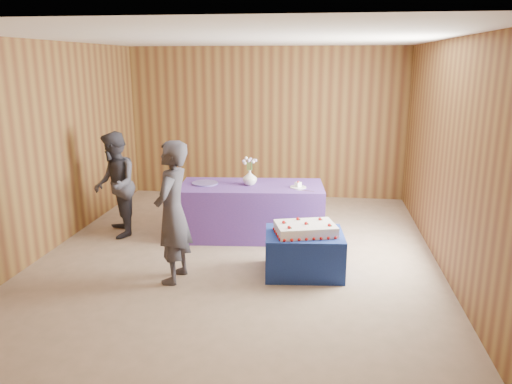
% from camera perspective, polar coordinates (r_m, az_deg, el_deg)
% --- Properties ---
extents(ground, '(6.00, 6.00, 0.00)m').
position_cam_1_polar(ground, '(6.56, -1.93, -7.08)').
color(ground, gray).
rests_on(ground, ground).
extents(room_shell, '(5.04, 6.04, 2.72)m').
position_cam_1_polar(room_shell, '(6.13, -2.08, 8.78)').
color(room_shell, brown).
rests_on(room_shell, ground).
extents(cake_table, '(0.96, 0.78, 0.50)m').
position_cam_1_polar(cake_table, '(5.94, 5.51, -6.96)').
color(cake_table, navy).
rests_on(cake_table, ground).
extents(serving_table, '(2.08, 1.08, 0.75)m').
position_cam_1_polar(serving_table, '(7.11, -0.49, -2.13)').
color(serving_table, '#593187').
rests_on(serving_table, ground).
extents(sheet_cake, '(0.80, 0.65, 0.16)m').
position_cam_1_polar(sheet_cake, '(5.80, 5.67, -4.21)').
color(sheet_cake, silver).
rests_on(sheet_cake, cake_table).
extents(vase, '(0.24, 0.24, 0.21)m').
position_cam_1_polar(vase, '(7.00, -0.72, 1.65)').
color(vase, silver).
rests_on(vase, serving_table).
extents(flower_spray, '(0.21, 0.21, 0.16)m').
position_cam_1_polar(flower_spray, '(6.95, -0.73, 3.57)').
color(flower_spray, '#326026').
rests_on(flower_spray, vase).
extents(platter, '(0.47, 0.47, 0.02)m').
position_cam_1_polar(platter, '(7.11, -5.86, 1.01)').
color(platter, '#5D4E9C').
rests_on(platter, serving_table).
extents(plate, '(0.30, 0.30, 0.01)m').
position_cam_1_polar(plate, '(6.89, 4.82, 0.56)').
color(plate, white).
rests_on(plate, serving_table).
extents(cake_slice, '(0.10, 0.10, 0.09)m').
position_cam_1_polar(cake_slice, '(6.88, 4.83, 0.89)').
color(cake_slice, silver).
rests_on(cake_slice, plate).
extents(knife, '(0.26, 0.08, 0.00)m').
position_cam_1_polar(knife, '(6.73, 5.59, 0.16)').
color(knife, silver).
rests_on(knife, serving_table).
extents(guest_left, '(0.44, 0.62, 1.61)m').
position_cam_1_polar(guest_left, '(5.63, -9.52, -2.32)').
color(guest_left, '#34333C').
rests_on(guest_left, ground).
extents(guest_right, '(0.83, 0.90, 1.50)m').
position_cam_1_polar(guest_right, '(7.30, -15.80, 0.79)').
color(guest_right, '#33323C').
rests_on(guest_right, ground).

